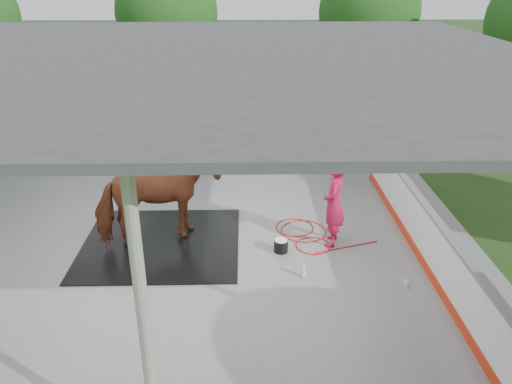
{
  "coord_description": "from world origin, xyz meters",
  "views": [
    {
      "loc": [
        1.07,
        -8.84,
        5.46
      ],
      "look_at": [
        1.26,
        0.16,
        1.38
      ],
      "focal_mm": 35.0,
      "sensor_mm": 36.0,
      "label": 1
    }
  ],
  "objects_px": {
    "handler": "(334,203)",
    "wash_bucket": "(281,245)",
    "dasher_board": "(420,229)",
    "horse": "(157,198)"
  },
  "relations": [
    {
      "from": "handler",
      "to": "wash_bucket",
      "type": "relative_size",
      "value": 6.47
    },
    {
      "from": "horse",
      "to": "handler",
      "type": "height_order",
      "value": "horse"
    },
    {
      "from": "dasher_board",
      "to": "horse",
      "type": "height_order",
      "value": "horse"
    },
    {
      "from": "horse",
      "to": "wash_bucket",
      "type": "bearing_deg",
      "value": -122.18
    },
    {
      "from": "wash_bucket",
      "to": "dasher_board",
      "type": "bearing_deg",
      "value": -1.78
    },
    {
      "from": "dasher_board",
      "to": "horse",
      "type": "xyz_separation_m",
      "value": [
        -5.36,
        0.47,
        0.53
      ]
    },
    {
      "from": "dasher_board",
      "to": "handler",
      "type": "distance_m",
      "value": 1.81
    },
    {
      "from": "dasher_board",
      "to": "handler",
      "type": "relative_size",
      "value": 4.23
    },
    {
      "from": "dasher_board",
      "to": "handler",
      "type": "height_order",
      "value": "handler"
    },
    {
      "from": "handler",
      "to": "wash_bucket",
      "type": "height_order",
      "value": "handler"
    }
  ]
}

